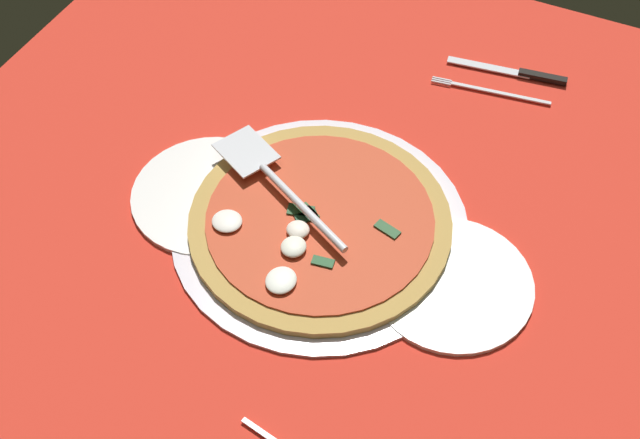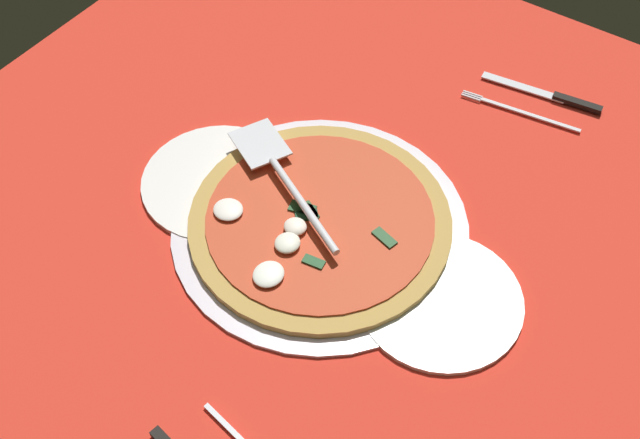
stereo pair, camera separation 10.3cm
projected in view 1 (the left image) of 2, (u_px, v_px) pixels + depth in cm
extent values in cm
cube|color=red|center=(320.00, 219.00, 106.02)|extent=(114.90, 114.90, 0.80)
cube|color=silver|center=(636.00, 231.00, 104.13)|extent=(7.66, 7.66, 0.10)
cube|color=white|center=(610.00, 323.00, 95.48)|extent=(7.66, 7.66, 0.10)
cube|color=white|center=(579.00, 433.00, 86.82)|extent=(7.66, 7.66, 0.10)
cube|color=silver|center=(636.00, 44.00, 127.81)|extent=(7.66, 7.66, 0.10)
cube|color=white|center=(615.00, 104.00, 119.15)|extent=(7.66, 7.66, 0.10)
cube|color=white|center=(591.00, 173.00, 110.50)|extent=(7.66, 7.66, 0.10)
cube|color=white|center=(563.00, 254.00, 101.84)|extent=(7.66, 7.66, 0.10)
cube|color=white|center=(530.00, 350.00, 93.19)|extent=(7.66, 7.66, 0.10)
cube|color=white|center=(577.00, 59.00, 125.52)|extent=(7.66, 7.66, 0.10)
cube|color=silver|center=(551.00, 121.00, 116.86)|extent=(7.66, 7.66, 0.10)
cube|color=white|center=(522.00, 193.00, 108.21)|extent=(7.66, 7.66, 0.10)
cube|color=white|center=(487.00, 278.00, 99.55)|extent=(7.66, 7.66, 0.10)
cube|color=white|center=(446.00, 378.00, 90.90)|extent=(7.66, 7.66, 0.10)
cube|color=white|center=(542.00, 19.00, 131.88)|extent=(7.66, 7.66, 0.10)
cube|color=silver|center=(516.00, 75.00, 123.23)|extent=(7.66, 7.66, 0.10)
cube|color=white|center=(485.00, 139.00, 114.57)|extent=(7.66, 7.66, 0.10)
cube|color=white|center=(449.00, 214.00, 105.92)|extent=(7.66, 7.66, 0.10)
cube|color=silver|center=(407.00, 303.00, 97.26)|extent=(7.66, 7.66, 0.10)
cube|color=silver|center=(357.00, 408.00, 88.61)|extent=(7.66, 7.66, 0.10)
cube|color=white|center=(484.00, 33.00, 129.60)|extent=(7.66, 7.66, 0.10)
cube|color=white|center=(452.00, 91.00, 120.94)|extent=(7.66, 7.66, 0.10)
cube|color=silver|center=(416.00, 158.00, 112.29)|extent=(7.66, 7.66, 0.10)
cube|color=silver|center=(374.00, 236.00, 103.63)|extent=(7.66, 7.66, 0.10)
cube|color=white|center=(324.00, 329.00, 94.98)|extent=(7.66, 7.66, 0.10)
cube|color=silver|center=(423.00, 48.00, 127.31)|extent=(7.66, 7.66, 0.10)
cube|color=silver|center=(386.00, 108.00, 118.65)|extent=(7.66, 7.66, 0.10)
cube|color=silver|center=(344.00, 178.00, 110.00)|extent=(7.66, 7.66, 0.10)
cube|color=white|center=(295.00, 259.00, 101.34)|extent=(7.66, 7.66, 0.10)
cube|color=white|center=(236.00, 356.00, 92.69)|extent=(7.66, 7.66, 0.10)
cube|color=silver|center=(396.00, 8.00, 133.67)|extent=(7.66, 7.66, 0.10)
cube|color=white|center=(359.00, 63.00, 125.02)|extent=(7.66, 7.66, 0.10)
cube|color=white|center=(318.00, 125.00, 116.36)|extent=(7.66, 7.66, 0.10)
cube|color=silver|center=(269.00, 198.00, 107.71)|extent=(7.66, 7.66, 0.10)
cube|color=silver|center=(212.00, 283.00, 99.05)|extent=(7.66, 7.66, 0.10)
cube|color=white|center=(144.00, 385.00, 90.40)|extent=(7.66, 7.66, 0.10)
cube|color=white|center=(335.00, 22.00, 131.38)|extent=(7.66, 7.66, 0.10)
cube|color=white|center=(294.00, 78.00, 122.73)|extent=(7.66, 7.66, 0.10)
cube|color=silver|center=(246.00, 143.00, 114.07)|extent=(7.66, 7.66, 0.10)
cube|color=silver|center=(191.00, 219.00, 105.42)|extent=(7.66, 7.66, 0.10)
cube|color=white|center=(126.00, 308.00, 96.76)|extent=(7.66, 7.66, 0.10)
cube|color=white|center=(47.00, 415.00, 88.11)|extent=(7.66, 7.66, 0.10)
cube|color=silver|center=(273.00, 36.00, 129.09)|extent=(7.66, 7.66, 0.10)
cube|color=silver|center=(226.00, 95.00, 120.44)|extent=(7.66, 7.66, 0.10)
cube|color=silver|center=(172.00, 162.00, 111.78)|extent=(7.66, 7.66, 0.10)
cube|color=silver|center=(109.00, 241.00, 103.13)|extent=(7.66, 7.66, 0.10)
cube|color=silver|center=(35.00, 334.00, 94.48)|extent=(7.66, 7.66, 0.10)
cube|color=white|center=(208.00, 51.00, 126.81)|extent=(7.66, 7.66, 0.10)
cube|color=silver|center=(155.00, 112.00, 118.15)|extent=(7.66, 7.66, 0.10)
cube|color=silver|center=(95.00, 182.00, 109.50)|extent=(7.66, 7.66, 0.10)
cube|color=white|center=(24.00, 264.00, 100.84)|extent=(7.66, 7.66, 0.10)
cube|color=white|center=(191.00, 11.00, 133.17)|extent=(7.66, 7.66, 0.10)
cube|color=white|center=(140.00, 66.00, 124.52)|extent=(7.66, 7.66, 0.10)
cube|color=white|center=(82.00, 129.00, 115.86)|extent=(7.66, 7.66, 0.10)
cube|color=white|center=(14.00, 202.00, 107.21)|extent=(7.66, 7.66, 0.10)
cube|color=white|center=(127.00, 25.00, 130.88)|extent=(7.66, 7.66, 0.10)
cube|color=white|center=(70.00, 82.00, 122.23)|extent=(7.66, 7.66, 0.10)
cube|color=white|center=(5.00, 147.00, 113.57)|extent=(7.66, 7.66, 0.10)
cube|color=silver|center=(60.00, 39.00, 128.59)|extent=(7.66, 7.66, 0.10)
cylinder|color=silver|center=(320.00, 226.00, 104.08)|extent=(38.72, 38.72, 0.82)
cylinder|color=white|center=(451.00, 284.00, 98.35)|extent=(20.17, 20.17, 1.00)
cylinder|color=white|center=(209.00, 195.00, 107.32)|extent=(20.81, 20.81, 1.00)
cylinder|color=#B78E45|center=(320.00, 222.00, 103.33)|extent=(34.14, 34.14, 1.10)
cylinder|color=#BE3D20|center=(320.00, 218.00, 102.79)|extent=(29.58, 29.58, 0.30)
ellipsoid|color=white|center=(291.00, 246.00, 99.10)|extent=(3.19, 3.36, 1.16)
ellipsoid|color=#F1E3D0|center=(298.00, 230.00, 100.69)|extent=(2.97, 2.85, 1.20)
ellipsoid|color=white|center=(227.00, 221.00, 101.76)|extent=(3.93, 3.75, 0.86)
ellipsoid|color=white|center=(281.00, 280.00, 96.01)|extent=(3.73, 4.09, 0.96)
cube|color=#234A22|center=(309.00, 212.00, 103.08)|extent=(3.29, 2.54, 0.30)
cube|color=#1D4A25|center=(323.00, 262.00, 98.11)|extent=(2.93, 1.71, 0.30)
cube|color=#15381F|center=(307.00, 217.00, 102.53)|extent=(3.21, 3.15, 0.30)
cube|color=#234C27|center=(389.00, 227.00, 101.51)|extent=(3.63, 2.23, 0.30)
cube|color=#1F4623|center=(301.00, 211.00, 103.21)|extent=(3.80, 2.62, 0.30)
cube|color=silver|center=(246.00, 151.00, 108.14)|extent=(9.67, 9.00, 0.30)
cylinder|color=silver|center=(302.00, 206.00, 101.64)|extent=(16.07, 8.85, 1.00)
cube|color=white|center=(503.00, 84.00, 121.40)|extent=(21.77, 14.28, 0.60)
cube|color=silver|center=(501.00, 93.00, 119.51)|extent=(14.95, 2.59, 0.25)
cube|color=silver|center=(442.00, 79.00, 121.47)|extent=(3.00, 0.62, 0.25)
cube|color=silver|center=(442.00, 81.00, 121.21)|extent=(3.00, 0.62, 0.25)
cube|color=silver|center=(441.00, 83.00, 120.95)|extent=(3.00, 0.62, 0.25)
cube|color=black|center=(543.00, 77.00, 121.39)|extent=(7.42, 2.16, 0.80)
cube|color=silver|center=(489.00, 67.00, 123.15)|extent=(12.88, 3.09, 0.25)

